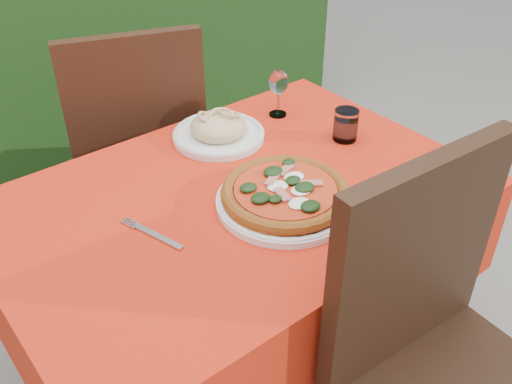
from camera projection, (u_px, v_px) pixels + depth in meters
ground at (242, 372)px, 1.93m from camera, size 60.00×60.00×0.00m
dining_table at (239, 237)px, 1.59m from camera, size 1.26×0.86×0.75m
chair_near at (441, 355)px, 1.25m from camera, size 0.50×0.50×1.05m
chair_far at (137, 141)px, 2.06m from camera, size 0.58×0.58×1.01m
pizza_plate at (285, 195)px, 1.44m from camera, size 0.35×0.35×0.07m
pasta_plate at (218, 130)px, 1.72m from camera, size 0.28×0.28×0.08m
water_glass at (346, 126)px, 1.71m from camera, size 0.07×0.07×0.10m
wine_glass at (279, 84)px, 1.80m from camera, size 0.06×0.06×0.16m
fork at (158, 237)px, 1.35m from camera, size 0.08×0.20×0.01m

